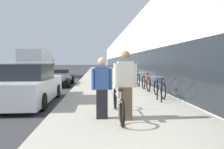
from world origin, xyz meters
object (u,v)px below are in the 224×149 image
vintage_roadster_curbside (59,79)px  moving_truck (38,63)px  cruiser_bike_middle (146,83)px  parked_sedan_curbside (27,85)px  tandem_bicycle (118,103)px  bike_rack_hoop (159,88)px  person_bystander (102,88)px  cruiser_bike_nearest (159,89)px  cruiser_bike_farthest (137,79)px  person_rider (125,85)px

vintage_roadster_curbside → moving_truck: size_ratio=0.59×
cruiser_bike_middle → parked_sedan_curbside: size_ratio=0.40×
tandem_bicycle → moving_truck: 19.64m
bike_rack_hoop → cruiser_bike_middle: cruiser_bike_middle is taller
tandem_bicycle → person_bystander: 0.64m
cruiser_bike_nearest → cruiser_bike_farthest: bearing=91.7°
tandem_bicycle → cruiser_bike_middle: 5.72m
vintage_roadster_curbside → person_rider: bearing=-71.0°
cruiser_bike_middle → moving_truck: (-8.90, 13.00, 0.91)m
person_rider → moving_truck: bearing=110.7°
person_rider → vintage_roadster_curbside: (-3.23, 9.40, -0.55)m
parked_sedan_curbside → person_rider: bearing=-42.3°
bike_rack_hoop → cruiser_bike_nearest: size_ratio=0.49×
person_bystander → parked_sedan_curbside: 4.05m
cruiser_bike_nearest → cruiser_bike_middle: bearing=91.9°
person_rider → vintage_roadster_curbside: person_rider is taller
cruiser_bike_middle → vintage_roadster_curbside: size_ratio=0.45×
cruiser_bike_farthest → vintage_roadster_curbside: cruiser_bike_farthest is taller
vintage_roadster_curbside → cruiser_bike_nearest: bearing=-49.0°
person_rider → cruiser_bike_nearest: bearing=61.1°
cruiser_bike_middle → cruiser_bike_farthest: size_ratio=0.98×
moving_truck → vintage_roadster_curbside: bearing=-67.6°
bike_rack_hoop → cruiser_bike_middle: (0.21, 3.17, -0.12)m
cruiser_bike_farthest → parked_sedan_curbside: parked_sedan_curbside is taller
person_bystander → moving_truck: (-6.47, 18.51, 0.50)m
person_bystander → vintage_roadster_curbside: bearing=106.0°
person_bystander → bike_rack_hoop: size_ratio=1.90×
bike_rack_hoop → vintage_roadster_curbside: vintage_roadster_curbside is taller
tandem_bicycle → cruiser_bike_farthest: bearing=75.8°
person_rider → person_bystander: size_ratio=1.10×
person_rider → vintage_roadster_curbside: 9.95m
person_rider → cruiser_bike_farthest: size_ratio=0.95×
person_rider → cruiser_bike_farthest: person_rider is taller
cruiser_bike_nearest → moving_truck: (-8.97, 15.21, 0.95)m
vintage_roadster_curbside → moving_truck: 10.09m
bike_rack_hoop → cruiser_bike_nearest: (0.28, 0.95, -0.16)m
tandem_bicycle → cruiser_bike_farthest: size_ratio=1.37×
person_bystander → cruiser_bike_middle: bearing=66.1°
person_rider → cruiser_bike_middle: size_ratio=0.96×
person_bystander → parked_sedan_curbside: (-2.80, 2.91, -0.23)m
tandem_bicycle → bike_rack_hoop: size_ratio=3.03×
cruiser_bike_middle → parked_sedan_curbside: 5.85m
bike_rack_hoop → cruiser_bike_nearest: 1.01m
cruiser_bike_nearest → cruiser_bike_farthest: (-0.13, 4.48, 0.05)m
tandem_bicycle → moving_truck: bearing=110.6°
person_rider → cruiser_bike_farthest: (1.78, 7.95, -0.48)m
person_rider → moving_truck: size_ratio=0.26×
tandem_bicycle → parked_sedan_curbside: bearing=139.6°
person_bystander → cruiser_bike_nearest: size_ratio=0.94×
cruiser_bike_middle → bike_rack_hoop: bearing=-93.8°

